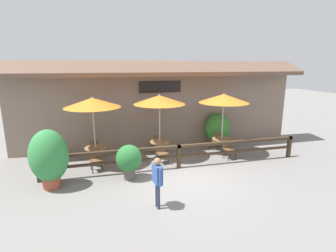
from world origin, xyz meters
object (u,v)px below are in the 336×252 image
Objects in this scene: patio_umbrella_middle at (159,100)px; pedestrian at (157,176)px; dining_table_near at (96,151)px; chair_middle_wallside at (157,142)px; chair_near_wallside at (94,148)px; dining_table_middle at (160,145)px; potted_plant_entrance_palm at (217,129)px; patio_umbrella_far at (224,98)px; dining_table_far at (222,142)px; chair_far_wallside at (216,140)px; chair_middle_streetside at (162,152)px; potted_plant_broad_leaf at (49,157)px; patio_umbrella_near at (92,103)px; chair_far_streetside at (229,148)px; potted_plant_small_flowering at (129,160)px; chair_near_streetside at (96,159)px.

patio_umbrella_middle is 4.55m from pedestrian.
dining_table_near is 3.40m from patio_umbrella_middle.
chair_near_wallside is at bearing -0.23° from chair_middle_wallside.
dining_table_middle is 3.44m from potted_plant_entrance_palm.
patio_umbrella_far is 2.22m from potted_plant_entrance_palm.
dining_table_middle is at bearing -21.84° from pedestrian.
dining_table_far is 0.65m from chair_far_wallside.
chair_middle_streetside is (-0.08, -0.71, -0.10)m from dining_table_middle.
potted_plant_broad_leaf is (-1.37, -2.49, 0.59)m from chair_near_wallside.
patio_umbrella_near is 2.75m from patio_umbrella_middle.
potted_plant_entrance_palm is at bearing 69.69° from chair_far_streetside.
pedestrian is at bearing -103.63° from dining_table_middle.
dining_table_far is 1.02× the size of chair_far_streetside.
chair_near_wallside is 0.57× the size of pedestrian.
dining_table_middle is 2.53m from potted_plant_small_flowering.
patio_umbrella_near is 3.43m from chair_middle_streetside.
chair_middle_wallside is 5.03m from potted_plant_broad_leaf.
potted_plant_entrance_palm is at bearing -177.46° from chair_near_wallside.
potted_plant_small_flowering is (1.16, -1.12, 0.26)m from chair_near_streetside.
pedestrian reaches higher than chair_far_wallside.
chair_far_streetside is (2.90, -0.92, -2.10)m from patio_umbrella_middle.
dining_table_near is 2.75m from dining_table_middle.
chair_middle_wallside is 3.00m from dining_table_far.
chair_middle_wallside is 0.57× the size of pedestrian.
chair_near_streetside is 0.57× the size of pedestrian.
potted_plant_small_flowering is (-1.60, -2.68, 0.26)m from chair_middle_wallside.
patio_umbrella_far is (2.86, -0.28, 1.99)m from dining_table_middle.
patio_umbrella_middle is (2.73, 0.85, 2.10)m from chair_near_streetside.
chair_middle_wallside is at bearing 19.34° from chair_near_streetside.
chair_near_streetside and chair_near_wallside have the same top height.
dining_table_middle is 1.02× the size of chair_far_wallside.
patio_umbrella_far reaches higher than chair_middle_wallside.
patio_umbrella_near reaches higher than dining_table_far.
chair_near_wallside is 0.52× the size of potted_plant_entrance_palm.
dining_table_near is 0.31× the size of patio_umbrella_far.
potted_plant_entrance_palm reaches higher than chair_near_streetside.
potted_plant_entrance_palm is (3.34, 1.78, 0.38)m from chair_middle_streetside.
pedestrian reaches higher than chair_near_wallside.
potted_plant_small_flowering is (1.24, -2.48, 0.26)m from chair_near_wallside.
potted_plant_small_flowering is (-1.49, -1.27, 0.26)m from chair_middle_streetside.
chair_middle_streetside is 0.43× the size of potted_plant_broad_leaf.
dining_table_middle is at bearing 51.43° from potted_plant_small_flowering.
chair_near_streetside is 5.63m from chair_far_streetside.
patio_umbrella_middle is 3.27× the size of chair_far_streetside.
potted_plant_entrance_palm is 1.09× the size of pedestrian.
potted_plant_entrance_palm is at bearing 73.74° from patio_umbrella_far.
potted_plant_entrance_palm is at bearing 73.74° from dining_table_far.
chair_far_wallside is at bearing -117.05° from potted_plant_entrance_palm.
dining_table_far is (0.00, 0.00, -1.99)m from patio_umbrella_far.
chair_near_streetside is at bearing 38.09° from potted_plant_broad_leaf.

